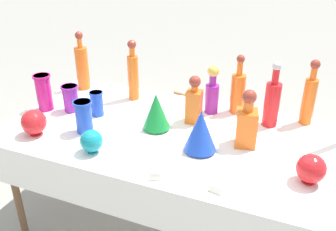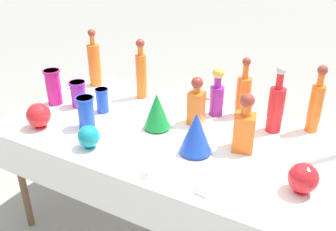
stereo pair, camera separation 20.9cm
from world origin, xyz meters
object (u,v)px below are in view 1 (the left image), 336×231
Objects in this scene: square_decanter_0 at (194,102)px; slender_vase_2 at (84,116)px; fluted_vase_1 at (156,111)px; cardboard_box_behind_left at (192,130)px; tall_bottle_4 at (82,66)px; cardboard_box_behind_right at (172,128)px; fluted_vase_0 at (201,131)px; round_bowl_0 at (34,122)px; round_bowl_1 at (91,141)px; slender_vase_0 at (44,91)px; tall_bottle_2 at (309,97)px; square_decanter_1 at (247,123)px; tall_bottle_5 at (272,101)px; round_bowl_2 at (311,169)px; tall_bottle_0 at (133,73)px; slender_vase_3 at (97,103)px; slender_vase_1 at (71,97)px; tall_bottle_3 at (212,92)px; tall_bottle_1 at (238,91)px.

square_decanter_0 is 0.64m from slender_vase_2.
cardboard_box_behind_left is (-0.12, 1.01, -0.68)m from fluted_vase_1.
tall_bottle_4 reaches higher than cardboard_box_behind_right.
fluted_vase_0 is 0.92m from round_bowl_0.
slender_vase_2 is at bearing -55.86° from tall_bottle_4.
tall_bottle_4 reaches higher than round_bowl_1.
slender_vase_0 is 1.83× the size of round_bowl_1.
fluted_vase_1 is (0.75, 0.04, -0.01)m from slender_vase_0.
tall_bottle_2 is 0.66m from square_decanter_0.
round_bowl_1 is at bearing -152.27° from square_decanter_1.
tall_bottle_5 reaches higher than round_bowl_1.
tall_bottle_0 is at bearing 155.95° from round_bowl_2.
slender_vase_3 is at bearing -165.98° from square_decanter_0.
cardboard_box_behind_left is at bearing 96.53° from fluted_vase_1.
round_bowl_1 is at bearing -93.75° from cardboard_box_behind_left.
tall_bottle_0 is 0.77m from fluted_vase_0.
tall_bottle_4 reaches higher than cardboard_box_behind_left.
tall_bottle_0 reaches higher than fluted_vase_0.
tall_bottle_4 is 1.13m from cardboard_box_behind_right.
tall_bottle_2 reaches higher than slender_vase_0.
tall_bottle_5 is at bearing -150.99° from tall_bottle_2.
slender_vase_3 is 0.70× the size of fluted_vase_1.
tall_bottle_5 is 2.52× the size of slender_vase_3.
fluted_vase_1 is (0.31, -0.32, -0.07)m from tall_bottle_0.
tall_bottle_0 is at bearing 39.17° from slender_vase_0.
fluted_vase_1 is at bearing -83.47° from cardboard_box_behind_left.
tall_bottle_2 is at bearing 15.90° from slender_vase_0.
square_decanter_0 is 0.78m from slender_vase_1.
tall_bottle_3 is at bearing -52.80° from cardboard_box_behind_right.
cardboard_box_behind_right is (0.42, 1.10, -0.73)m from slender_vase_0.
square_decanter_1 is 2.14× the size of round_bowl_0.
square_decanter_0 is at bearing -158.72° from tall_bottle_2.
slender_vase_0 is (-0.03, -0.38, -0.05)m from tall_bottle_4.
tall_bottle_3 is 0.97× the size of square_decanter_1.
square_decanter_0 is at bearing 14.02° from slender_vase_3.
tall_bottle_5 reaches higher than round_bowl_2.
tall_bottle_2 is 2.64× the size of round_bowl_0.
cardboard_box_behind_right is (0.08, 1.04, -0.69)m from slender_vase_3.
tall_bottle_2 is 2.75× the size of round_bowl_2.
slender_vase_0 reaches higher than fluted_vase_0.
tall_bottle_1 reaches higher than tall_bottle_3.
slender_vase_3 is 1.22m from cardboard_box_behind_left.
fluted_vase_0 reaches higher than slender_vase_3.
slender_vase_3 reaches higher than cardboard_box_behind_right.
fluted_vase_0 is 1.39m from cardboard_box_behind_left.
round_bowl_1 is (-0.21, -0.35, -0.05)m from fluted_vase_1.
slender_vase_1 is at bearing 171.05° from fluted_vase_0.
slender_vase_0 is at bearing 118.36° from round_bowl_0.
tall_bottle_1 is 1.04m from slender_vase_1.
tall_bottle_3 is 0.79× the size of tall_bottle_5.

